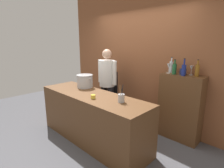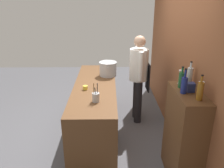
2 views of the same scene
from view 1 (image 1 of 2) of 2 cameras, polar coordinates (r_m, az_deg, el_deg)
name	(u,v)px [view 1 (image 1 of 2)]	position (r m, az deg, el deg)	size (l,w,h in m)	color
ground_plane	(93,139)	(3.57, -6.15, -17.26)	(8.00, 8.00, 0.00)	#4C4C51
brick_back_panel	(139,56)	(4.11, 8.68, 8.90)	(4.40, 0.10, 3.00)	brown
prep_counter	(92,117)	(3.36, -6.35, -10.65)	(2.33, 0.70, 0.90)	brown
bar_cabinet	(180,108)	(3.57, 21.06, -7.08)	(0.76, 0.32, 1.24)	brown
chef	(107,80)	(3.99, -1.53, 1.15)	(0.53, 0.37, 1.66)	black
stockpot_large	(85,81)	(3.67, -8.75, 0.94)	(0.39, 0.33, 0.26)	#B7BABF
utensil_crock	(121,98)	(2.76, 3.00, -4.47)	(0.10, 0.10, 0.28)	#B7BABF
butter_jar	(93,97)	(2.95, -6.11, -4.09)	(0.08, 0.08, 0.07)	yellow
wine_bottle_clear	(171,67)	(3.58, 18.51, 5.34)	(0.07, 0.07, 0.30)	silver
wine_bottle_cobalt	(184,70)	(3.31, 22.10, 4.29)	(0.07, 0.07, 0.30)	navy
wine_bottle_green	(174,69)	(3.40, 19.46, 4.68)	(0.07, 0.07, 0.27)	#1E592D
wine_bottle_amber	(197,70)	(3.35, 25.75, 4.07)	(0.07, 0.07, 0.29)	#8C5919
wine_glass_wide	(192,68)	(3.44, 24.24, 4.63)	(0.06, 0.06, 0.17)	silver
wine_glass_short	(169,66)	(3.47, 17.79, 5.40)	(0.06, 0.06, 0.18)	silver
spice_tin_navy	(183,72)	(3.42, 21.90, 3.72)	(0.09, 0.09, 0.11)	navy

